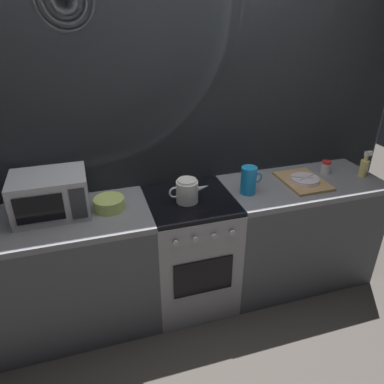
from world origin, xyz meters
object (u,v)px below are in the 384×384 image
at_px(mixing_bowl, 109,204).
at_px(dish_pile, 304,180).
at_px(spray_bottle, 364,166).
at_px(spice_jar, 326,167).
at_px(microwave, 50,195).
at_px(pitcher, 249,180).
at_px(kettle, 187,191).
at_px(stove_unit, 190,251).

distance_m(mixing_bowl, dish_pile, 1.44).
relative_size(mixing_bowl, spray_bottle, 0.99).
bearing_deg(mixing_bowl, spice_jar, 2.11).
height_order(microwave, pitcher, microwave).
xyz_separation_m(spice_jar, spray_bottle, (0.25, -0.13, 0.03)).
bearing_deg(spray_bottle, mixing_bowl, 178.14).
bearing_deg(dish_pile, kettle, -178.92).
bearing_deg(mixing_bowl, stove_unit, -2.46).
height_order(mixing_bowl, spice_jar, spice_jar).
distance_m(kettle, spray_bottle, 1.43).
height_order(kettle, dish_pile, kettle).
bearing_deg(spice_jar, microwave, -179.68).
height_order(stove_unit, microwave, microwave).
relative_size(dish_pile, spray_bottle, 1.97).
bearing_deg(pitcher, kettle, 178.86).
xyz_separation_m(kettle, spray_bottle, (1.43, -0.01, -0.00)).
height_order(spice_jar, spray_bottle, spray_bottle).
xyz_separation_m(kettle, dish_pile, (0.92, 0.02, -0.06)).
bearing_deg(microwave, mixing_bowl, -8.29).
bearing_deg(mixing_bowl, microwave, 171.71).
relative_size(pitcher, spice_jar, 1.90).
height_order(mixing_bowl, spray_bottle, spray_bottle).
height_order(dish_pile, spice_jar, spice_jar).
bearing_deg(microwave, pitcher, -4.90).
distance_m(microwave, kettle, 0.88).
relative_size(pitcher, spray_bottle, 0.99).
distance_m(microwave, dish_pile, 1.80).
bearing_deg(stove_unit, mixing_bowl, 177.54).
bearing_deg(stove_unit, microwave, 175.25).
relative_size(stove_unit, pitcher, 4.50).
bearing_deg(dish_pile, mixing_bowl, 178.58).
relative_size(kettle, dish_pile, 0.71).
relative_size(microwave, dish_pile, 1.15).
bearing_deg(stove_unit, kettle, -136.57).
bearing_deg(kettle, mixing_bowl, 174.17).
distance_m(stove_unit, dish_pile, 1.01).
bearing_deg(dish_pile, microwave, 177.22).
relative_size(stove_unit, microwave, 1.96).
xyz_separation_m(pitcher, spice_jar, (0.73, 0.12, -0.05)).
height_order(kettle, spray_bottle, spray_bottle).
distance_m(mixing_bowl, spice_jar, 1.70).
distance_m(pitcher, spray_bottle, 0.98).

